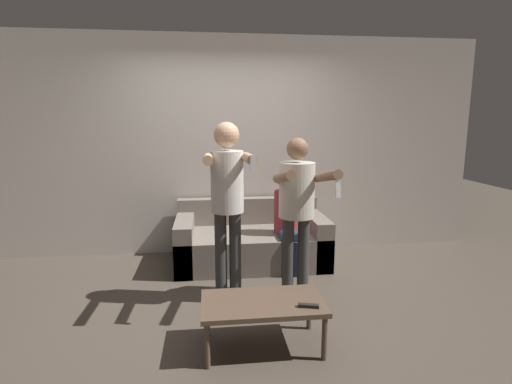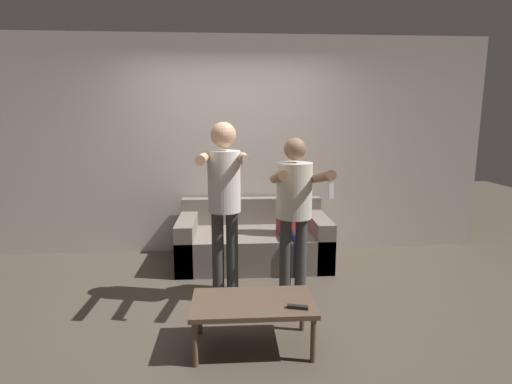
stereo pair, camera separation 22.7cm
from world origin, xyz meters
name	(u,v)px [view 2 (the right image)]	position (x,y,z in m)	size (l,w,h in m)	color
ground_plane	(235,304)	(0.00, 0.00, 0.00)	(14.00, 14.00, 0.00)	#4C4238
wall_back	(232,146)	(0.00, 1.61, 1.35)	(6.40, 0.06, 2.70)	beige
couch	(253,242)	(0.23, 1.11, 0.25)	(1.74, 0.93, 0.71)	slate
person_standing_left	(224,192)	(-0.09, 0.08, 1.04)	(0.42, 0.72, 1.67)	#383838
person_standing_right	(295,201)	(0.55, 0.08, 0.96)	(0.45, 0.80, 1.53)	#383838
person_seated	(289,216)	(0.63, 0.88, 0.62)	(0.28, 0.52, 1.14)	#282D47
coffee_table	(253,306)	(0.13, -0.70, 0.33)	(0.90, 0.51, 0.37)	brown
remote_on_table	(298,307)	(0.44, -0.84, 0.38)	(0.15, 0.07, 0.02)	black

